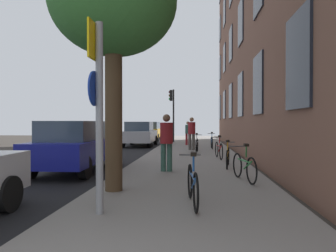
{
  "coord_description": "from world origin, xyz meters",
  "views": [
    {
      "loc": [
        1.3,
        -0.56,
        1.59
      ],
      "look_at": [
        0.04,
        13.66,
        1.42
      ],
      "focal_mm": 33.39,
      "sensor_mm": 36.0,
      "label": 1
    }
  ],
  "objects": [
    {
      "name": "ground_plane",
      "position": [
        -2.4,
        15.0,
        0.0
      ],
      "size": [
        41.8,
        41.8,
        0.0
      ],
      "primitive_type": "plane",
      "color": "#332D28"
    },
    {
      "name": "bicycle_3",
      "position": [
        2.24,
        12.19,
        0.49
      ],
      "size": [
        0.42,
        1.69,
        0.95
      ],
      "color": "black",
      "rests_on": "sidewalk"
    },
    {
      "name": "tree_near",
      "position": [
        -0.46,
        6.02,
        4.12
      ],
      "size": [
        2.73,
        2.73,
        5.22
      ],
      "color": "#4C3823",
      "rests_on": "sidewalk"
    },
    {
      "name": "bicycle_5",
      "position": [
        2.2,
        16.99,
        0.48
      ],
      "size": [
        0.42,
        1.61,
        0.94
      ],
      "color": "black",
      "rests_on": "sidewalk"
    },
    {
      "name": "car_2",
      "position": [
        -2.4,
        20.0,
        0.84
      ],
      "size": [
        2.01,
        4.38,
        1.62
      ],
      "color": "#B7B7BC",
      "rests_on": "road_asphalt"
    },
    {
      "name": "car_1",
      "position": [
        -2.55,
        9.09,
        0.84
      ],
      "size": [
        1.84,
        4.18,
        1.62
      ],
      "color": "navy",
      "rests_on": "road_asphalt"
    },
    {
      "name": "traffic_light",
      "position": [
        -0.45,
        22.73,
        2.8
      ],
      "size": [
        0.43,
        0.24,
        3.93
      ],
      "color": "black",
      "rests_on": "sidewalk"
    },
    {
      "name": "road_asphalt",
      "position": [
        -4.5,
        15.0,
        0.01
      ],
      "size": [
        7.0,
        38.0,
        0.01
      ],
      "primitive_type": "cube",
      "color": "black",
      "rests_on": "ground"
    },
    {
      "name": "pedestrian_2",
      "position": [
        0.8,
        19.7,
        0.99
      ],
      "size": [
        0.42,
        0.42,
        1.53
      ],
      "color": "maroon",
      "rests_on": "sidewalk"
    },
    {
      "name": "bicycle_2",
      "position": [
        2.35,
        9.79,
        0.47
      ],
      "size": [
        0.43,
        1.64,
        0.9
      ],
      "color": "black",
      "rests_on": "sidewalk"
    },
    {
      "name": "bicycle_4",
      "position": [
        1.37,
        14.59,
        0.49
      ],
      "size": [
        0.42,
        1.76,
        0.95
      ],
      "color": "black",
      "rests_on": "sidewalk"
    },
    {
      "name": "car_3",
      "position": [
        -2.61,
        26.35,
        0.84
      ],
      "size": [
        1.76,
        4.0,
        1.62
      ],
      "color": "orange",
      "rests_on": "road_asphalt"
    },
    {
      "name": "bicycle_0",
      "position": [
        1.25,
        4.99,
        0.49
      ],
      "size": [
        0.42,
        1.65,
        0.95
      ],
      "color": "black",
      "rests_on": "sidewalk"
    },
    {
      "name": "bicycle_1",
      "position": [
        2.52,
        7.39,
        0.49
      ],
      "size": [
        0.5,
        1.62,
        0.94
      ],
      "color": "black",
      "rests_on": "sidewalk"
    },
    {
      "name": "sign_post",
      "position": [
        -0.26,
        4.32,
        1.93
      ],
      "size": [
        0.16,
        0.6,
        3.07
      ],
      "color": "gray",
      "rests_on": "sidewalk"
    },
    {
      "name": "pedestrian_1",
      "position": [
        1.09,
        16.09,
        1.11
      ],
      "size": [
        0.55,
        0.55,
        1.74
      ],
      "color": "#4C4742",
      "rests_on": "sidewalk"
    },
    {
      "name": "sidewalk",
      "position": [
        1.1,
        15.0,
        0.06
      ],
      "size": [
        4.2,
        38.0,
        0.12
      ],
      "primitive_type": "cube",
      "color": "gray",
      "rests_on": "ground"
    },
    {
      "name": "pedestrian_0",
      "position": [
        0.43,
        8.76,
        1.1
      ],
      "size": [
        0.42,
        0.42,
        1.71
      ],
      "color": "#33594C",
      "rests_on": "sidewalk"
    }
  ]
}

